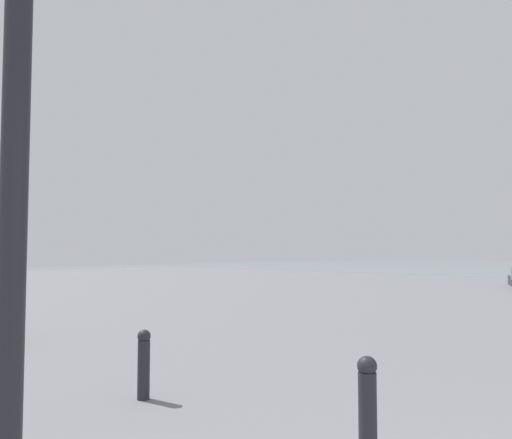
% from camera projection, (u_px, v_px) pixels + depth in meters
% --- Properties ---
extents(bollard_near, '(0.13, 0.13, 0.77)m').
position_uv_depth(bollard_near, '(368.00, 414.00, 3.37)').
color(bollard_near, '#232328').
rests_on(bollard_near, ground).
extents(bollard_mid, '(0.13, 0.13, 0.68)m').
position_uv_depth(bollard_mid, '(144.00, 363.00, 5.12)').
color(bollard_mid, '#232328').
rests_on(bollard_mid, ground).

